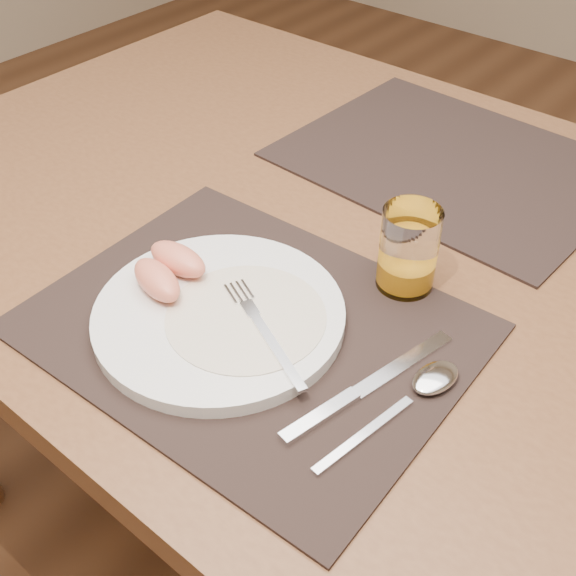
% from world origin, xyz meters
% --- Properties ---
extents(ground, '(5.00, 5.00, 0.00)m').
position_xyz_m(ground, '(0.00, 0.00, 0.00)').
color(ground, brown).
rests_on(ground, ground).
extents(table, '(1.40, 0.90, 0.75)m').
position_xyz_m(table, '(0.00, 0.00, 0.67)').
color(table, brown).
rests_on(table, ground).
extents(placemat_near, '(0.46, 0.37, 0.00)m').
position_xyz_m(placemat_near, '(-0.00, -0.22, 0.75)').
color(placemat_near, black).
rests_on(placemat_near, table).
extents(placemat_far, '(0.46, 0.37, 0.00)m').
position_xyz_m(placemat_far, '(-0.01, 0.22, 0.75)').
color(placemat_far, black).
rests_on(placemat_far, table).
extents(plate, '(0.27, 0.27, 0.02)m').
position_xyz_m(plate, '(-0.03, -0.24, 0.76)').
color(plate, white).
rests_on(plate, placemat_near).
extents(plate_dressing, '(0.17, 0.17, 0.00)m').
position_xyz_m(plate_dressing, '(-0.00, -0.23, 0.77)').
color(plate_dressing, white).
rests_on(plate_dressing, plate).
extents(fork, '(0.17, 0.09, 0.00)m').
position_xyz_m(fork, '(0.02, -0.23, 0.77)').
color(fork, silver).
rests_on(fork, plate).
extents(knife, '(0.06, 0.22, 0.01)m').
position_xyz_m(knife, '(0.14, -0.23, 0.76)').
color(knife, silver).
rests_on(knife, placemat_near).
extents(spoon, '(0.05, 0.19, 0.01)m').
position_xyz_m(spoon, '(0.19, -0.18, 0.76)').
color(spoon, silver).
rests_on(spoon, placemat_near).
extents(juice_glass, '(0.07, 0.07, 0.10)m').
position_xyz_m(juice_glass, '(0.09, -0.06, 0.80)').
color(juice_glass, white).
rests_on(juice_glass, placemat_near).
extents(grapefruit_wedges, '(0.09, 0.09, 0.03)m').
position_xyz_m(grapefruit_wedges, '(-0.11, -0.24, 0.79)').
color(grapefruit_wedges, '#E77E5E').
rests_on(grapefruit_wedges, plate).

